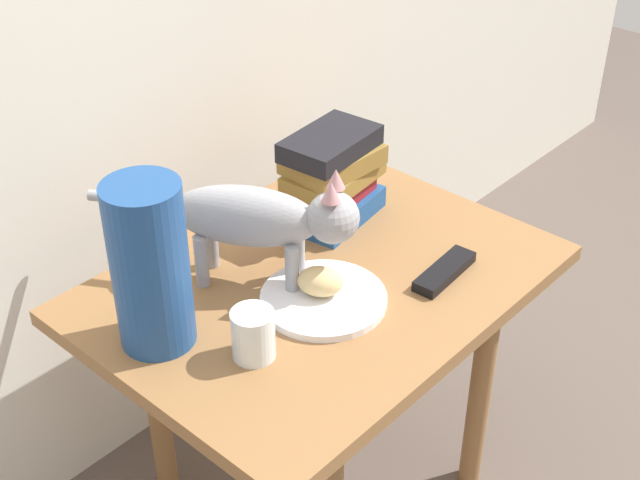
% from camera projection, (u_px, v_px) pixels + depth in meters
% --- Properties ---
extents(side_table, '(0.81, 0.60, 0.54)m').
position_uv_depth(side_table, '(320.00, 309.00, 1.62)').
color(side_table, olive).
rests_on(side_table, ground).
extents(plate, '(0.22, 0.22, 0.01)m').
position_uv_depth(plate, '(323.00, 299.00, 1.51)').
color(plate, white).
rests_on(plate, side_table).
extents(bread_roll, '(0.09, 0.10, 0.05)m').
position_uv_depth(bread_roll, '(320.00, 281.00, 1.50)').
color(bread_roll, '#E0BC7A').
rests_on(bread_roll, plate).
extents(cat, '(0.28, 0.42, 0.23)m').
position_uv_depth(cat, '(262.00, 218.00, 1.50)').
color(cat, '#99999E').
rests_on(cat, side_table).
extents(book_stack, '(0.21, 0.16, 0.19)m').
position_uv_depth(book_stack, '(332.00, 177.00, 1.70)').
color(book_stack, '#1E4C8C').
rests_on(book_stack, side_table).
extents(green_vase, '(0.12, 0.12, 0.29)m').
position_uv_depth(green_vase, '(150.00, 266.00, 1.36)').
color(green_vase, navy).
rests_on(green_vase, side_table).
extents(candle_jar, '(0.07, 0.07, 0.08)m').
position_uv_depth(candle_jar, '(253.00, 337.00, 1.38)').
color(candle_jar, silver).
rests_on(candle_jar, side_table).
extents(tv_remote, '(0.15, 0.05, 0.02)m').
position_uv_depth(tv_remote, '(444.00, 271.00, 1.58)').
color(tv_remote, black).
rests_on(tv_remote, side_table).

